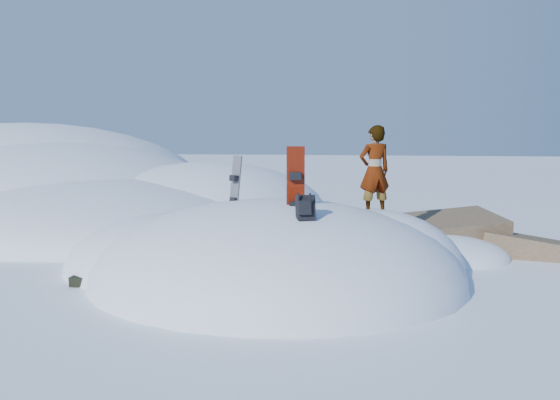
# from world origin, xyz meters

# --- Properties ---
(ground) EXTENTS (120.00, 120.00, 0.00)m
(ground) POSITION_xyz_m (0.00, 0.00, 0.00)
(ground) COLOR white
(ground) RESTS_ON ground
(snow_mound) EXTENTS (8.00, 6.00, 3.00)m
(snow_mound) POSITION_xyz_m (-0.17, 0.24, 0.00)
(snow_mound) COLOR white
(snow_mound) RESTS_ON ground
(snow_ridge) EXTENTS (21.50, 18.50, 6.40)m
(snow_ridge) POSITION_xyz_m (-10.43, 9.85, 0.00)
(snow_ridge) COLOR white
(snow_ridge) RESTS_ON ground
(rock_outcrop) EXTENTS (4.68, 4.41, 1.68)m
(rock_outcrop) POSITION_xyz_m (3.72, 3.01, 0.01)
(rock_outcrop) COLOR brown
(rock_outcrop) RESTS_ON ground
(snowboard_red) EXTENTS (0.32, 0.22, 1.71)m
(snowboard_red) POSITION_xyz_m (0.43, -0.42, 1.67)
(snowboard_red) COLOR #AC2309
(snowboard_red) RESTS_ON snow_mound
(snowboard_dark) EXTENTS (0.33, 0.33, 1.42)m
(snowboard_dark) POSITION_xyz_m (-0.85, 0.30, 1.61)
(snowboard_dark) COLOR black
(snowboard_dark) RESTS_ON snow_mound
(backpack) EXTENTS (0.37, 0.40, 0.48)m
(backpack) POSITION_xyz_m (0.68, -1.15, 1.53)
(backpack) COLOR black
(backpack) RESTS_ON snow_mound
(gear_pile) EXTENTS (0.80, 0.60, 0.22)m
(gear_pile) POSITION_xyz_m (-3.20, -0.86, 0.11)
(gear_pile) COLOR black
(gear_pile) RESTS_ON ground
(person) EXTENTS (0.77, 0.66, 1.78)m
(person) POSITION_xyz_m (1.81, 1.00, 1.99)
(person) COLOR slate
(person) RESTS_ON snow_mound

